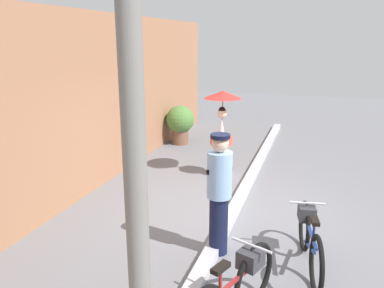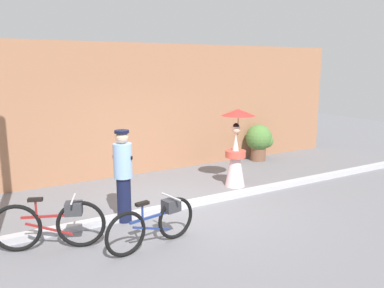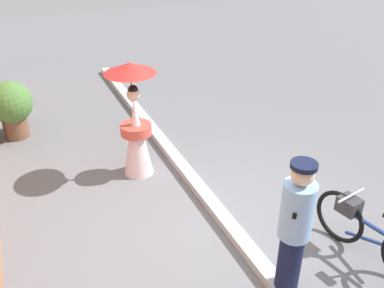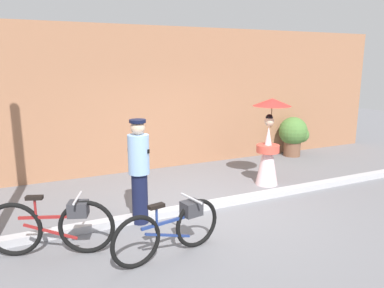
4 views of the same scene
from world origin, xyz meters
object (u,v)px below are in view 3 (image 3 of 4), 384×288
bicycle_near_officer (369,232)px  person_officer (294,229)px  person_with_parasol (135,121)px  potted_plant_by_door (12,105)px

bicycle_near_officer → person_officer: (-0.06, 1.21, 0.52)m
person_officer → person_with_parasol: size_ratio=0.93×
potted_plant_by_door → bicycle_near_officer: bearing=-144.7°
person_with_parasol → potted_plant_by_door: 2.79m
person_with_parasol → potted_plant_by_door: (2.17, 1.73, -0.30)m
bicycle_near_officer → person_officer: size_ratio=0.96×
bicycle_near_officer → potted_plant_by_door: (5.21, 3.69, 0.23)m
bicycle_near_officer → person_officer: person_officer is taller
bicycle_near_officer → potted_plant_by_door: size_ratio=1.51×
bicycle_near_officer → potted_plant_by_door: potted_plant_by_door is taller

